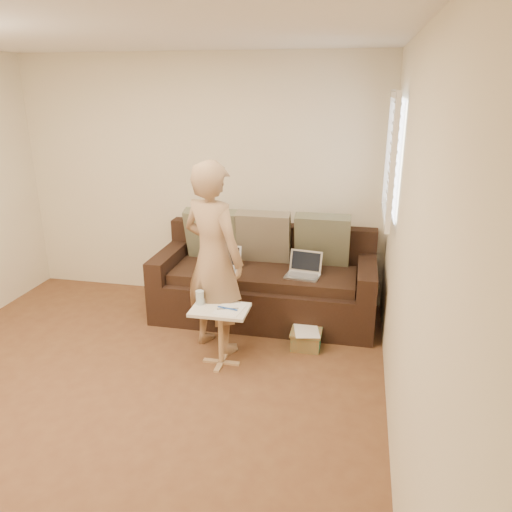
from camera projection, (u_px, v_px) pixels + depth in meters
name	position (u px, v px, depth m)	size (l,w,h in m)	color
floor	(112.00, 408.00, 3.69)	(4.50, 4.50, 0.00)	brown
ceiling	(69.00, 25.00, 2.84)	(4.50, 4.50, 0.00)	white
wall_back	(200.00, 180.00, 5.34)	(4.00, 4.00, 0.00)	beige
wall_right	(408.00, 263.00, 2.88)	(4.50, 4.50, 0.00)	beige
window_blinds	(393.00, 158.00, 4.14)	(0.12, 0.88, 1.08)	white
sofa	(265.00, 277.00, 5.03)	(2.20, 0.95, 0.85)	black
pillow_left	(212.00, 234.00, 5.21)	(0.55, 0.14, 0.55)	#565A42
pillow_mid	(264.00, 237.00, 5.10)	(0.55, 0.14, 0.55)	#6F664F
pillow_right	(322.00, 240.00, 5.00)	(0.55, 0.14, 0.55)	#565A42
laptop_silver	(302.00, 277.00, 4.78)	(0.32, 0.23, 0.21)	#B7BABC
laptop_white	(223.00, 271.00, 4.94)	(0.32, 0.23, 0.23)	white
person	(213.00, 258.00, 4.28)	(0.62, 0.42, 1.71)	#A07F57
side_table	(221.00, 336.00, 4.20)	(0.47, 0.33, 0.52)	silver
drinking_glass	(200.00, 298.00, 4.17)	(0.07, 0.07, 0.12)	silver
scissors	(228.00, 309.00, 4.09)	(0.18, 0.10, 0.02)	silver
paper_on_table	(231.00, 308.00, 4.11)	(0.21, 0.30, 0.00)	white
striped_box	(306.00, 338.00, 4.52)	(0.28, 0.28, 0.17)	#D65C20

